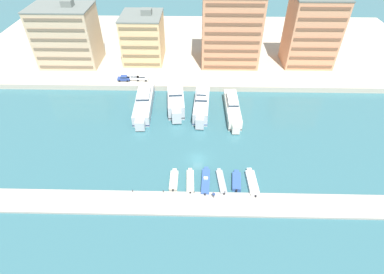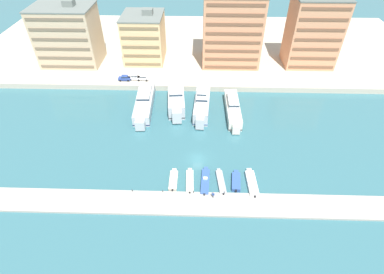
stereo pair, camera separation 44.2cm
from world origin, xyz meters
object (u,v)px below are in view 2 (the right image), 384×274
at_px(motorboat_cream_left, 190,181).
at_px(motorboat_grey_center_left, 221,182).
at_px(motorboat_cream_far_left, 173,180).
at_px(yacht_ivory_center_left, 233,108).
at_px(motorboat_blue_mid_left, 205,181).
at_px(yacht_silver_left, 176,101).
at_px(yacht_silver_far_left, 144,102).
at_px(car_white_mid_left, 143,77).
at_px(yacht_silver_mid_left, 202,104).
at_px(pedestrian_near_edge, 213,195).
at_px(motorboat_blue_center, 236,181).
at_px(motorboat_white_center_right, 252,183).
at_px(car_white_left, 134,77).
at_px(car_blue_far_left, 125,78).

xyz_separation_m(motorboat_cream_left, motorboat_grey_center_left, (7.21, -0.11, 0.02)).
bearing_deg(motorboat_cream_far_left, motorboat_cream_left, -1.30).
xyz_separation_m(yacht_ivory_center_left, motorboat_blue_mid_left, (-8.37, -28.04, -1.42)).
bearing_deg(yacht_silver_left, yacht_silver_far_left, -179.64).
xyz_separation_m(yacht_silver_left, car_white_mid_left, (-12.33, 13.87, 0.26)).
height_order(yacht_silver_mid_left, pedestrian_near_edge, yacht_silver_mid_left).
height_order(yacht_silver_far_left, motorboat_blue_mid_left, yacht_silver_far_left).
relative_size(yacht_silver_left, yacht_ivory_center_left, 0.83).
xyz_separation_m(yacht_silver_left, yacht_silver_mid_left, (7.84, -1.58, 0.06)).
height_order(motorboat_cream_left, motorboat_blue_center, motorboat_cream_left).
height_order(motorboat_blue_center, motorboat_white_center_right, motorboat_white_center_right).
height_order(yacht_silver_far_left, motorboat_white_center_right, yacht_silver_far_left).
xyz_separation_m(motorboat_cream_left, car_white_mid_left, (-17.52, 44.19, 2.40)).
bearing_deg(yacht_silver_left, motorboat_grey_center_left, -67.82).
distance_m(yacht_silver_mid_left, car_white_mid_left, 25.41).
xyz_separation_m(yacht_silver_left, car_white_left, (-15.36, 14.16, 0.26)).
relative_size(yacht_silver_far_left, yacht_silver_mid_left, 1.26).
bearing_deg(pedestrian_near_edge, motorboat_white_center_right, 25.99).
height_order(yacht_ivory_center_left, car_white_left, yacht_ivory_center_left).
distance_m(motorboat_cream_left, car_white_left, 49.06).
xyz_separation_m(motorboat_blue_center, car_blue_far_left, (-34.55, 43.63, 2.31)).
xyz_separation_m(yacht_ivory_center_left, car_white_mid_left, (-29.47, 16.20, 0.93)).
bearing_deg(yacht_silver_mid_left, pedestrian_near_edge, -85.58).
bearing_deg(pedestrian_near_edge, yacht_silver_left, 106.56).
distance_m(yacht_silver_left, pedestrian_near_edge, 36.63).
bearing_deg(motorboat_white_center_right, motorboat_cream_left, 178.54).
xyz_separation_m(motorboat_grey_center_left, car_white_left, (-27.76, 44.59, 2.38)).
height_order(yacht_ivory_center_left, motorboat_cream_far_left, yacht_ivory_center_left).
distance_m(yacht_silver_left, motorboat_cream_far_left, 30.33).
height_order(yacht_silver_left, yacht_ivory_center_left, yacht_silver_left).
distance_m(yacht_ivory_center_left, motorboat_grey_center_left, 28.53).
xyz_separation_m(yacht_silver_mid_left, car_blue_far_left, (-26.47, 15.02, 0.21)).
bearing_deg(motorboat_white_center_right, yacht_silver_left, 122.43).
bearing_deg(motorboat_cream_left, car_white_mid_left, 111.63).
bearing_deg(motorboat_blue_mid_left, yacht_silver_left, 106.11).
height_order(motorboat_cream_left, motorboat_white_center_right, motorboat_cream_left).
relative_size(motorboat_blue_mid_left, car_blue_far_left, 2.09).
bearing_deg(motorboat_cream_left, yacht_silver_left, 99.72).
distance_m(motorboat_blue_mid_left, motorboat_white_center_right, 10.73).
bearing_deg(motorboat_blue_mid_left, yacht_silver_far_left, 121.52).
xyz_separation_m(yacht_ivory_center_left, motorboat_grey_center_left, (-4.73, -28.09, -1.45)).
distance_m(motorboat_grey_center_left, car_white_mid_left, 50.79).
distance_m(motorboat_cream_left, motorboat_blue_mid_left, 3.58).
relative_size(yacht_silver_mid_left, yacht_ivory_center_left, 0.90).
distance_m(motorboat_cream_far_left, motorboat_cream_left, 3.82).
bearing_deg(yacht_ivory_center_left, motorboat_blue_center, -92.50).
relative_size(motorboat_cream_far_left, car_white_mid_left, 1.62).
height_order(yacht_ivory_center_left, motorboat_blue_center, yacht_ivory_center_left).
bearing_deg(yacht_ivory_center_left, motorboat_grey_center_left, -99.56).
bearing_deg(motorboat_grey_center_left, yacht_silver_left, 112.18).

